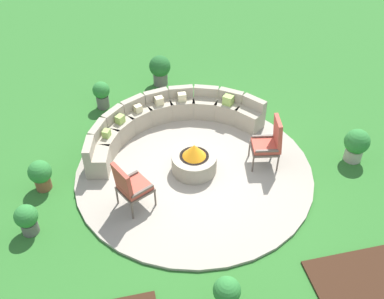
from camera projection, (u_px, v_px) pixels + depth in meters
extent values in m
plane|color=#2D6B28|center=(194.00, 172.00, 9.23)|extent=(24.00, 24.00, 0.00)
cylinder|color=#9E9384|center=(194.00, 171.00, 9.21)|extent=(4.92, 4.92, 0.06)
cube|color=#382114|center=(376.00, 290.00, 7.07)|extent=(1.91, 1.55, 0.04)
cylinder|color=#9E937F|center=(194.00, 163.00, 9.07)|extent=(0.93, 0.93, 0.39)
cylinder|color=black|center=(194.00, 157.00, 8.96)|extent=(0.61, 0.61, 0.06)
cone|color=orange|center=(194.00, 151.00, 8.86)|extent=(0.48, 0.48, 0.28)
cube|color=#9E937F|center=(249.00, 119.00, 10.18)|extent=(0.70, 0.73, 0.47)
cube|color=#9E937F|center=(254.00, 103.00, 10.04)|extent=(0.47, 0.56, 0.25)
cube|color=#9E937F|center=(228.00, 111.00, 10.42)|extent=(0.73, 0.71, 0.47)
cube|color=#9E937F|center=(231.00, 95.00, 10.28)|extent=(0.55, 0.48, 0.25)
cube|color=#9E937F|center=(205.00, 107.00, 10.54)|extent=(0.70, 0.63, 0.47)
cube|color=#9E937F|center=(206.00, 91.00, 10.41)|extent=(0.59, 0.35, 0.25)
cube|color=#9E937F|center=(182.00, 107.00, 10.53)|extent=(0.61, 0.49, 0.47)
cube|color=#9E937F|center=(181.00, 91.00, 10.41)|extent=(0.59, 0.20, 0.25)
cube|color=#9E937F|center=(159.00, 111.00, 10.41)|extent=(0.66, 0.56, 0.47)
cube|color=#9E937F|center=(156.00, 95.00, 10.28)|extent=(0.60, 0.28, 0.25)
cube|color=#9E937F|center=(138.00, 119.00, 10.18)|extent=(0.72, 0.67, 0.47)
cube|color=#9E937F|center=(133.00, 103.00, 10.03)|extent=(0.58, 0.41, 0.25)
cube|color=#9E937F|center=(120.00, 130.00, 9.85)|extent=(0.73, 0.72, 0.47)
cube|color=#9E937F|center=(113.00, 115.00, 9.68)|extent=(0.52, 0.52, 0.25)
cube|color=#9E937F|center=(106.00, 145.00, 9.46)|extent=(0.67, 0.72, 0.47)
cube|color=#9E937F|center=(98.00, 130.00, 9.26)|extent=(0.42, 0.58, 0.25)
cube|color=#9E937F|center=(98.00, 162.00, 9.03)|extent=(0.56, 0.66, 0.47)
cube|color=#9E937F|center=(89.00, 148.00, 8.80)|extent=(0.28, 0.60, 0.25)
cube|color=beige|center=(138.00, 109.00, 9.94)|extent=(0.20, 0.19, 0.16)
cube|color=#93B756|center=(228.00, 100.00, 10.16)|extent=(0.28, 0.28, 0.22)
cube|color=beige|center=(182.00, 97.00, 10.28)|extent=(0.20, 0.17, 0.19)
cube|color=#93B756|center=(120.00, 119.00, 9.62)|extent=(0.23, 0.23, 0.18)
cube|color=#93B756|center=(106.00, 133.00, 9.25)|extent=(0.20, 0.21, 0.16)
cube|color=beige|center=(159.00, 101.00, 10.16)|extent=(0.21, 0.19, 0.19)
cylinder|color=brown|center=(140.00, 184.00, 8.61)|extent=(0.04, 0.04, 0.38)
cylinder|color=brown|center=(155.00, 198.00, 8.31)|extent=(0.04, 0.04, 0.38)
cylinder|color=brown|center=(117.00, 196.00, 8.35)|extent=(0.04, 0.04, 0.38)
cylinder|color=brown|center=(132.00, 211.00, 8.05)|extent=(0.04, 0.04, 0.38)
cube|color=brown|center=(135.00, 189.00, 8.19)|extent=(0.75, 0.74, 0.05)
cube|color=#B24738|center=(135.00, 186.00, 8.15)|extent=(0.69, 0.68, 0.09)
cube|color=#B24738|center=(123.00, 182.00, 7.85)|extent=(0.35, 0.54, 0.66)
cube|color=brown|center=(127.00, 177.00, 8.25)|extent=(0.44, 0.26, 0.04)
cube|color=brown|center=(142.00, 191.00, 7.96)|extent=(0.44, 0.26, 0.04)
cylinder|color=brown|center=(253.00, 165.00, 9.03)|extent=(0.04, 0.04, 0.38)
cylinder|color=brown|center=(249.00, 149.00, 9.42)|extent=(0.04, 0.04, 0.38)
cylinder|color=brown|center=(278.00, 164.00, 9.05)|extent=(0.04, 0.04, 0.38)
cylinder|color=brown|center=(273.00, 148.00, 9.43)|extent=(0.04, 0.04, 0.38)
cube|color=brown|center=(264.00, 148.00, 9.10)|extent=(0.63, 0.62, 0.05)
cube|color=#B24738|center=(265.00, 146.00, 9.05)|extent=(0.58, 0.57, 0.09)
cube|color=#B24738|center=(278.00, 134.00, 8.86)|extent=(0.22, 0.52, 0.71)
cube|color=brown|center=(267.00, 151.00, 8.83)|extent=(0.47, 0.13, 0.04)
cube|color=brown|center=(263.00, 136.00, 9.19)|extent=(0.47, 0.13, 0.04)
sphere|color=#2D7A33|center=(227.00, 290.00, 6.62)|extent=(0.43, 0.43, 0.43)
sphere|color=yellow|center=(230.00, 287.00, 6.58)|extent=(0.14, 0.14, 0.14)
cylinder|color=#605B56|center=(103.00, 102.00, 10.95)|extent=(0.31, 0.31, 0.33)
sphere|color=#2D7A33|center=(101.00, 90.00, 10.74)|extent=(0.42, 0.42, 0.42)
sphere|color=#E55638|center=(103.00, 87.00, 10.70)|extent=(0.14, 0.14, 0.14)
cylinder|color=brown|center=(43.00, 183.00, 8.79)|extent=(0.32, 0.32, 0.26)
sphere|color=#2D7A33|center=(40.00, 172.00, 8.60)|extent=(0.46, 0.46, 0.46)
cylinder|color=#605B56|center=(161.00, 79.00, 11.80)|extent=(0.38, 0.38, 0.33)
sphere|color=#236028|center=(160.00, 66.00, 11.56)|extent=(0.56, 0.56, 0.56)
cylinder|color=#605B56|center=(30.00, 227.00, 7.94)|extent=(0.30, 0.30, 0.25)
sphere|color=#2D7A33|center=(26.00, 216.00, 7.75)|extent=(0.42, 0.42, 0.42)
sphere|color=yellow|center=(28.00, 213.00, 7.71)|extent=(0.14, 0.14, 0.14)
cylinder|color=#A89E8E|center=(353.00, 154.00, 9.45)|extent=(0.37, 0.37, 0.29)
sphere|color=#2D7A33|center=(357.00, 141.00, 9.23)|extent=(0.53, 0.53, 0.53)
sphere|color=#E55638|center=(361.00, 138.00, 9.18)|extent=(0.17, 0.17, 0.17)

